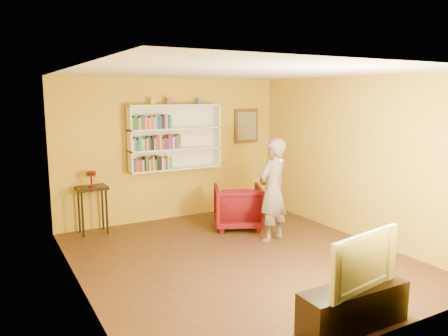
{
  "coord_description": "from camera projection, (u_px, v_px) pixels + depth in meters",
  "views": [
    {
      "loc": [
        -3.2,
        -5.27,
        2.39
      ],
      "look_at": [
        0.16,
        0.75,
        1.23
      ],
      "focal_mm": 35.0,
      "sensor_mm": 36.0,
      "label": 1
    }
  ],
  "objects": [
    {
      "name": "bookshelf",
      "position": [
        174.0,
        137.0,
        8.28
      ],
      "size": [
        1.8,
        0.29,
        1.23
      ],
      "color": "white",
      "rests_on": "room_shell"
    },
    {
      "name": "television",
      "position": [
        356.0,
        259.0,
        4.42
      ],
      "size": [
        1.05,
        0.31,
        0.6
      ],
      "primitive_type": "imported",
      "rotation": [
        0.0,
        0.0,
        0.17
      ],
      "color": "black",
      "rests_on": "tv_cabinet"
    },
    {
      "name": "books_row_upper",
      "position": [
        152.0,
        123.0,
        7.91
      ],
      "size": [
        0.74,
        0.19,
        0.26
      ],
      "color": "#1A7830",
      "rests_on": "bookshelf"
    },
    {
      "name": "person",
      "position": [
        273.0,
        190.0,
        7.11
      ],
      "size": [
        0.72,
        0.59,
        1.71
      ],
      "primitive_type": "imported",
      "rotation": [
        0.0,
        0.0,
        3.48
      ],
      "color": "#685A4C",
      "rests_on": "ground"
    },
    {
      "name": "ornament_centre",
      "position": [
        169.0,
        101.0,
        8.06
      ],
      "size": [
        0.09,
        0.09,
        0.12
      ],
      "primitive_type": "cube",
      "color": "brown",
      "rests_on": "bookshelf"
    },
    {
      "name": "console_table",
      "position": [
        92.0,
        195.0,
        7.52
      ],
      "size": [
        0.51,
        0.39,
        0.83
      ],
      "color": "black",
      "rests_on": "ground"
    },
    {
      "name": "framed_painting",
      "position": [
        246.0,
        126.0,
        9.09
      ],
      "size": [
        0.55,
        0.05,
        0.7
      ],
      "color": "#543418",
      "rests_on": "room_shell"
    },
    {
      "name": "books_row_lower",
      "position": [
        152.0,
        164.0,
        8.03
      ],
      "size": [
        0.74,
        0.18,
        0.27
      ],
      "color": "#1F4090",
      "rests_on": "bookshelf"
    },
    {
      "name": "ornament_right",
      "position": [
        199.0,
        101.0,
        8.36
      ],
      "size": [
        0.08,
        0.08,
        0.11
      ],
      "primitive_type": "cube",
      "color": "#485C79",
      "rests_on": "bookshelf"
    },
    {
      "name": "game_remote",
      "position": [
        278.0,
        159.0,
        6.69
      ],
      "size": [
        0.04,
        0.15,
        0.04
      ],
      "primitive_type": "cube",
      "color": "white",
      "rests_on": "person"
    },
    {
      "name": "tv_cabinet",
      "position": [
        353.0,
        307.0,
        4.51
      ],
      "size": [
        1.24,
        0.37,
        0.44
      ],
      "primitive_type": "cube",
      "color": "black",
      "rests_on": "ground"
    },
    {
      "name": "room_shell",
      "position": [
        239.0,
        191.0,
        6.3
      ],
      "size": [
        5.3,
        5.8,
        2.88
      ],
      "color": "#402714",
      "rests_on": "ground"
    },
    {
      "name": "armchair",
      "position": [
        238.0,
        207.0,
        7.9
      ],
      "size": [
        1.11,
        1.12,
        0.78
      ],
      "primitive_type": "imported",
      "rotation": [
        0.0,
        0.0,
        2.71
      ],
      "color": "#4B050E",
      "rests_on": "ground"
    },
    {
      "name": "books_row_middle",
      "position": [
        157.0,
        143.0,
        8.02
      ],
      "size": [
        0.92,
        0.18,
        0.27
      ],
      "color": "orange",
      "rests_on": "bookshelf"
    },
    {
      "name": "ornament_left",
      "position": [
        152.0,
        101.0,
        7.91
      ],
      "size": [
        0.08,
        0.08,
        0.11
      ],
      "primitive_type": "cube",
      "color": "#A99A30",
      "rests_on": "bookshelf"
    },
    {
      "name": "ruby_lustre",
      "position": [
        91.0,
        175.0,
        7.46
      ],
      "size": [
        0.17,
        0.17,
        0.28
      ],
      "color": "maroon",
      "rests_on": "console_table"
    }
  ]
}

